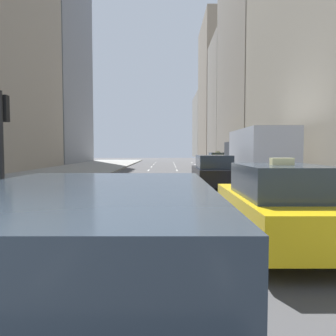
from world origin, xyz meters
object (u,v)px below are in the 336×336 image
(taxi_second, at_px, (278,205))
(sedan_black_near, at_px, (95,308))
(box_truck, at_px, (256,155))
(sedan_silver_behind, at_px, (213,172))
(taxi_lead, at_px, (218,161))
(traffic_light_pole, at_px, (3,136))

(taxi_second, bearing_deg, sedan_black_near, -122.04)
(taxi_second, xyz_separation_m, box_truck, (2.80, 12.26, 0.83))
(sedan_silver_behind, bearing_deg, box_truck, 40.72)
(box_truck, bearing_deg, sedan_silver_behind, -139.28)
(taxi_lead, relative_size, taxi_second, 1.00)
(sedan_black_near, distance_m, box_truck, 17.66)
(taxi_lead, height_order, sedan_black_near, taxi_lead)
(sedan_black_near, bearing_deg, traffic_light_pole, 120.86)
(sedan_black_near, xyz_separation_m, box_truck, (5.60, 16.73, 0.80))
(sedan_black_near, bearing_deg, taxi_second, 57.96)
(sedan_silver_behind, xyz_separation_m, box_truck, (2.80, 2.41, 0.82))
(taxi_second, bearing_deg, taxi_lead, 84.05)
(sedan_black_near, xyz_separation_m, sedan_silver_behind, (2.80, 14.32, -0.02))
(taxi_second, height_order, box_truck, box_truck)
(traffic_light_pole, bearing_deg, sedan_black_near, -59.14)
(sedan_black_near, distance_m, sedan_silver_behind, 14.60)
(box_truck, height_order, traffic_light_pole, traffic_light_pole)
(sedan_silver_behind, bearing_deg, taxi_lead, 80.66)
(box_truck, distance_m, traffic_light_pole, 13.94)
(sedan_silver_behind, height_order, traffic_light_pole, traffic_light_pole)
(sedan_black_near, relative_size, traffic_light_pole, 1.26)
(taxi_second, relative_size, traffic_light_pole, 1.22)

